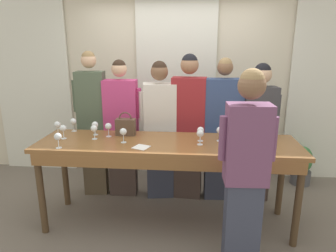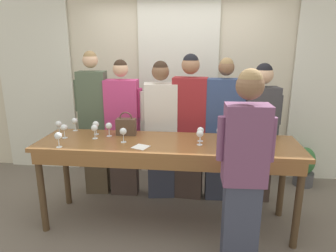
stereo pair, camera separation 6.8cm
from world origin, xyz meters
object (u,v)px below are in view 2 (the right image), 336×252
at_px(wine_glass_by_handbag, 109,126).
at_px(wine_bottle, 269,126).
at_px(handbag, 126,126).
at_px(wine_glass_near_host, 243,137).
at_px(wine_glass_back_left, 64,128).
at_px(guest_cream_sweater, 161,130).
at_px(wine_glass_back_right, 58,136).
at_px(guest_navy_coat, 223,130).
at_px(guest_beige_cap, 259,132).
at_px(host_pouring, 244,171).
at_px(tasting_bar, 167,152).
at_px(wine_glass_center_right, 96,125).
at_px(guest_pink_top, 123,128).
at_px(wine_glass_front_left, 94,129).
at_px(potted_plant, 304,167).
at_px(guest_olive_jacket, 94,122).
at_px(wine_glass_by_bottle, 200,134).
at_px(wine_glass_front_mid, 220,131).
at_px(wine_glass_center_left, 75,121).
at_px(wine_glass_back_mid, 201,131).
at_px(wine_glass_front_right, 59,124).
at_px(guest_striped_shirt, 189,126).
at_px(wine_glass_center_mid, 123,132).

bearing_deg(wine_glass_by_handbag, wine_bottle, 4.58).
xyz_separation_m(handbag, wine_glass_near_host, (1.23, -0.32, 0.02)).
relative_size(wine_glass_back_left, guest_cream_sweater, 0.09).
height_order(wine_glass_back_right, guest_navy_coat, guest_navy_coat).
distance_m(guest_beige_cap, host_pouring, 1.32).
distance_m(tasting_bar, wine_glass_center_right, 0.88).
bearing_deg(guest_beige_cap, guest_pink_top, -180.00).
distance_m(guest_pink_top, host_pouring, 1.85).
bearing_deg(guest_cream_sweater, guest_pink_top, 180.00).
xyz_separation_m(wine_glass_front_left, potted_plant, (2.59, 1.11, -0.79)).
distance_m(guest_olive_jacket, guest_cream_sweater, 0.86).
bearing_deg(guest_olive_jacket, wine_glass_by_bottle, -27.43).
height_order(wine_glass_front_mid, guest_olive_jacket, guest_olive_jacket).
bearing_deg(wine_glass_center_left, host_pouring, -27.07).
height_order(wine_glass_front_left, guest_olive_jacket, guest_olive_jacket).
relative_size(wine_glass_center_right, guest_pink_top, 0.09).
height_order(wine_glass_back_right, wine_glass_by_bottle, same).
bearing_deg(guest_beige_cap, potted_plant, 33.39).
bearing_deg(guest_pink_top, tasting_bar, -46.15).
relative_size(wine_glass_center_left, wine_glass_back_mid, 1.00).
xyz_separation_m(tasting_bar, handbag, (-0.48, 0.23, 0.20)).
relative_size(wine_bottle, wine_glass_center_right, 2.22).
relative_size(wine_bottle, wine_glass_by_bottle, 2.22).
xyz_separation_m(wine_glass_front_right, guest_pink_top, (0.60, 0.49, -0.16)).
xyz_separation_m(guest_olive_jacket, guest_striped_shirt, (1.22, 0.00, -0.01)).
xyz_separation_m(guest_navy_coat, guest_beige_cap, (0.43, 0.00, -0.00)).
xyz_separation_m(wine_bottle, wine_glass_back_right, (-2.11, -0.55, -0.01)).
bearing_deg(wine_glass_back_mid, wine_glass_center_mid, -171.39).
xyz_separation_m(wine_glass_center_mid, guest_navy_coat, (1.07, 0.70, -0.15)).
relative_size(wine_glass_front_mid, wine_glass_by_bottle, 1.00).
relative_size(tasting_bar, host_pouring, 1.54).
bearing_deg(guest_striped_shirt, wine_glass_back_mid, -76.78).
distance_m(wine_glass_front_left, wine_glass_back_right, 0.40).
bearing_deg(wine_glass_by_handbag, potted_plant, 22.30).
height_order(guest_cream_sweater, host_pouring, host_pouring).
distance_m(wine_bottle, wine_glass_by_handbag, 1.73).
bearing_deg(wine_glass_center_left, guest_beige_cap, 8.90).
relative_size(guest_cream_sweater, guest_striped_shirt, 0.95).
distance_m(wine_glass_center_left, wine_glass_back_mid, 1.48).
bearing_deg(wine_glass_by_handbag, wine_glass_by_bottle, -10.65).
height_order(guest_olive_jacket, guest_cream_sweater, guest_olive_jacket).
xyz_separation_m(wine_bottle, wine_glass_center_mid, (-1.52, -0.33, -0.01)).
distance_m(guest_striped_shirt, guest_navy_coat, 0.42).
height_order(wine_bottle, potted_plant, wine_bottle).
bearing_deg(wine_glass_front_mid, guest_beige_cap, 47.86).
height_order(wine_glass_center_mid, potted_plant, wine_glass_center_mid).
distance_m(wine_glass_back_mid, potted_plant, 1.99).
bearing_deg(guest_olive_jacket, guest_cream_sweater, -0.00).
xyz_separation_m(wine_glass_back_mid, wine_glass_back_right, (-1.38, -0.34, 0.00)).
height_order(wine_bottle, guest_olive_jacket, guest_olive_jacket).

